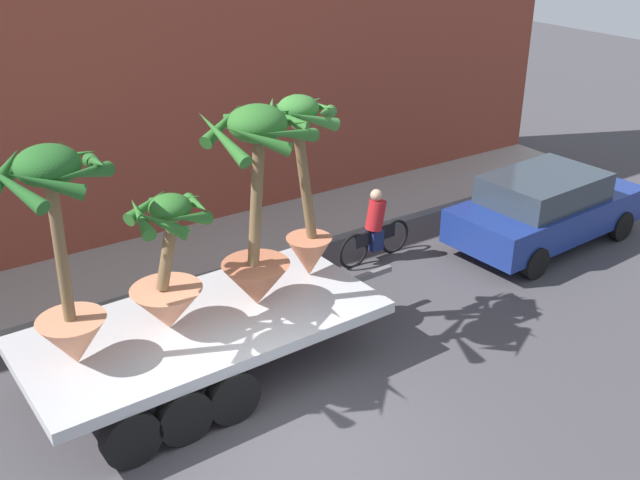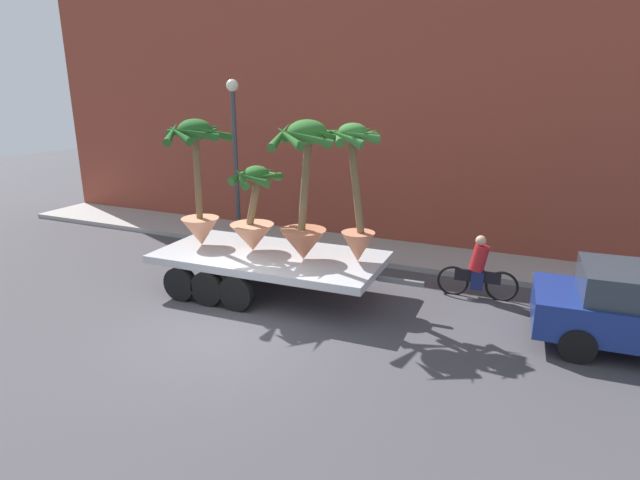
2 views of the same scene
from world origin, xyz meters
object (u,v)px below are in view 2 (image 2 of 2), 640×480
Objects in this scene: potted_palm_middle at (254,218)px; street_lamp at (235,140)px; potted_palm_front at (305,196)px; potted_palm_rear at (198,182)px; flatbed_trailer at (261,261)px; potted_palm_extra at (356,193)px; cyclist at (478,270)px.

potted_palm_middle is 0.42× the size of street_lamp.
potted_palm_middle is 0.66× the size of potted_palm_front.
potted_palm_rear is at bearing -179.36° from potted_palm_front.
flatbed_trailer is 2.89m from potted_palm_extra.
potted_palm_extra is (2.46, 0.25, 0.76)m from potted_palm_middle.
potted_palm_rear is 0.64× the size of street_lamp.
potted_palm_extra is 1.66× the size of cyclist.
potted_palm_rear is at bearing -164.44° from cyclist.
street_lamp is at bearing 169.29° from cyclist.
flatbed_trailer is at bearing -49.62° from street_lamp.
street_lamp reaches higher than cyclist.
street_lamp is at bearing 130.38° from flatbed_trailer.
potted_palm_middle is at bearing 5.76° from potted_palm_rear.
cyclist is at bearing -10.71° from street_lamp.
potted_palm_extra is at bearing 8.41° from flatbed_trailer.
potted_palm_rear is (-1.65, -0.07, 1.79)m from flatbed_trailer.
potted_palm_front reaches higher than potted_palm_extra.
potted_palm_extra is (1.06, 0.37, 0.08)m from potted_palm_front.
potted_palm_rear is 0.98× the size of potted_palm_front.
street_lamp reaches higher than flatbed_trailer.
cyclist is at bearing 18.22° from potted_palm_middle.
potted_palm_extra is 3.46m from cyclist.
street_lamp is (-7.46, 1.41, 2.56)m from cyclist.
potted_palm_rear reaches higher than flatbed_trailer.
flatbed_trailer is 5.10m from cyclist.
potted_palm_front is 1.70× the size of cyclist.
potted_palm_extra is (2.25, 0.33, 1.78)m from flatbed_trailer.
flatbed_trailer is 2.44m from potted_palm_rear.
potted_palm_front is at bearing -4.58° from potted_palm_middle.
potted_palm_middle is at bearing 160.34° from flatbed_trailer.
potted_palm_middle is 4.18m from street_lamp.
potted_palm_extra is at bearing -29.72° from street_lamp.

